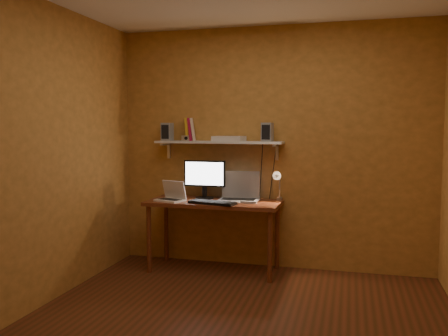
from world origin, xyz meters
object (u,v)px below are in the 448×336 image
(monitor, at_px, (205,177))
(desk_lamp, at_px, (278,182))
(laptop, at_px, (239,193))
(router, at_px, (229,139))
(keyboard, at_px, (213,203))
(shelf_camera, at_px, (186,138))
(mouse, at_px, (235,202))
(speaker_right, at_px, (267,132))
(netbook, at_px, (172,195))
(desk, at_px, (214,209))
(wall_shelf, at_px, (219,143))
(speaker_left, at_px, (167,132))

(monitor, bearing_deg, desk_lamp, -1.10)
(laptop, relative_size, router, 1.31)
(keyboard, relative_size, shelf_camera, 4.76)
(mouse, xyz_separation_m, speaker_right, (0.27, 0.34, 0.70))
(desk_lamp, bearing_deg, shelf_camera, 179.08)
(netbook, xyz_separation_m, desk_lamp, (1.09, 0.24, 0.15))
(netbook, height_order, keyboard, netbook)
(desk, relative_size, monitor, 3.05)
(wall_shelf, distance_m, laptop, 0.59)
(netbook, bearing_deg, speaker_left, 137.68)
(wall_shelf, distance_m, keyboard, 0.71)
(netbook, xyz_separation_m, speaker_left, (-0.16, 0.30, 0.67))
(keyboard, xyz_separation_m, router, (0.07, 0.38, 0.64))
(desk_lamp, bearing_deg, laptop, -177.17)
(keyboard, bearing_deg, desk, 114.37)
(shelf_camera, bearing_deg, speaker_left, 170.59)
(wall_shelf, bearing_deg, speaker_left, -178.72)
(netbook, relative_size, mouse, 3.23)
(monitor, bearing_deg, speaker_right, 3.81)
(monitor, distance_m, netbook, 0.42)
(desk_lamp, bearing_deg, netbook, -167.37)
(speaker_left, height_order, speaker_right, same)
(monitor, bearing_deg, keyboard, -61.00)
(wall_shelf, height_order, netbook, wall_shelf)
(desk, relative_size, wall_shelf, 1.00)
(wall_shelf, relative_size, router, 4.29)
(netbook, xyz_separation_m, mouse, (0.69, -0.03, -0.04))
(laptop, xyz_separation_m, keyboard, (-0.21, -0.30, -0.07))
(monitor, xyz_separation_m, shelf_camera, (-0.22, 0.01, 0.42))
(netbook, height_order, speaker_left, speaker_left)
(keyboard, relative_size, router, 1.50)
(desk_lamp, relative_size, router, 1.15)
(speaker_right, bearing_deg, monitor, -168.96)
(desk_lamp, xyz_separation_m, speaker_left, (-1.25, 0.05, 0.51))
(mouse, relative_size, speaker_right, 0.53)
(speaker_left, bearing_deg, shelf_camera, -4.91)
(desk, xyz_separation_m, speaker_right, (0.53, 0.19, 0.81))
(netbook, distance_m, speaker_right, 1.21)
(wall_shelf, height_order, router, router)
(keyboard, relative_size, speaker_left, 2.50)
(desk, height_order, mouse, mouse)
(router, bearing_deg, wall_shelf, 177.44)
(desk, bearing_deg, laptop, 22.83)
(monitor, relative_size, desk_lamp, 1.22)
(wall_shelf, xyz_separation_m, netbook, (-0.43, -0.31, -0.55))
(desk_lamp, relative_size, speaker_right, 1.91)
(keyboard, bearing_deg, netbook, -177.03)
(monitor, relative_size, keyboard, 0.93)
(wall_shelf, xyz_separation_m, desk_lamp, (0.66, -0.07, -0.40))
(desk, height_order, desk_lamp, desk_lamp)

